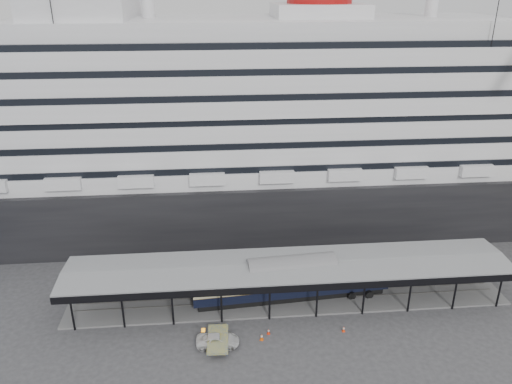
% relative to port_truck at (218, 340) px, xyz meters
% --- Properties ---
extents(ground, '(200.00, 200.00, 0.00)m').
position_rel_port_truck_xyz_m(ground, '(9.22, 3.32, -0.67)').
color(ground, '#37373A').
rests_on(ground, ground).
extents(cruise_ship, '(130.00, 30.00, 43.90)m').
position_rel_port_truck_xyz_m(cruise_ship, '(9.27, 35.32, 17.68)').
color(cruise_ship, black).
rests_on(cruise_ship, ground).
extents(platform_canopy, '(56.00, 9.18, 5.30)m').
position_rel_port_truck_xyz_m(platform_canopy, '(9.22, 8.32, 1.69)').
color(platform_canopy, slate).
rests_on(platform_canopy, ground).
extents(port_truck, '(4.93, 2.43, 1.35)m').
position_rel_port_truck_xyz_m(port_truck, '(0.00, 0.00, 0.00)').
color(port_truck, silver).
rests_on(port_truck, ground).
extents(pullman_carriage, '(25.36, 5.24, 24.72)m').
position_rel_port_truck_xyz_m(pullman_carriage, '(9.58, 8.32, 2.30)').
color(pullman_carriage, black).
rests_on(pullman_carriage, ground).
extents(traffic_cone_left, '(0.36, 0.36, 0.69)m').
position_rel_port_truck_xyz_m(traffic_cone_left, '(5.91, 1.46, -0.33)').
color(traffic_cone_left, red).
rests_on(traffic_cone_left, ground).
extents(traffic_cone_mid, '(0.55, 0.55, 0.81)m').
position_rel_port_truck_xyz_m(traffic_cone_mid, '(5.01, 0.48, -0.27)').
color(traffic_cone_mid, '#D6510B').
rests_on(traffic_cone_mid, ground).
extents(traffic_cone_right, '(0.37, 0.37, 0.71)m').
position_rel_port_truck_xyz_m(traffic_cone_right, '(14.74, 1.11, -0.32)').
color(traffic_cone_right, '#EB380D').
rests_on(traffic_cone_right, ground).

